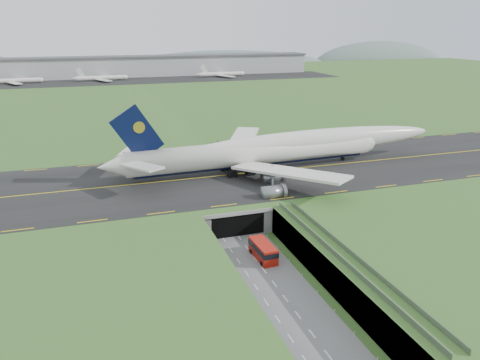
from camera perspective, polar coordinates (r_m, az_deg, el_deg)
name	(u,v)px	position (r m, az deg, el deg)	size (l,w,h in m)	color
ground	(250,253)	(96.54, 1.26, -8.87)	(900.00, 900.00, 0.00)	#396227
airfield_deck	(250,240)	(95.20, 1.27, -7.27)	(800.00, 800.00, 6.00)	gray
trench_road	(263,270)	(90.30, 2.86, -10.88)	(12.00, 75.00, 0.20)	slate
taxiway	(209,177)	(123.48, -3.80, 0.35)	(800.00, 44.00, 0.18)	black
tunnel_portal	(227,209)	(109.63, -1.63, -3.52)	(17.00, 22.30, 6.00)	gray
guideway	(348,265)	(83.09, 13.07, -10.03)	(3.00, 53.00, 7.05)	#A8A8A3
jumbo_jet	(279,149)	(130.03, 4.78, 3.80)	(99.35, 63.02, 20.86)	silver
shuttle_tram	(263,251)	(93.48, 2.83, -8.60)	(3.47, 8.32, 3.32)	#AA160B
cargo_terminal	(122,66)	(382.58, -14.19, 13.29)	(320.00, 67.00, 15.60)	#B2B2B2
distant_hills	(174,72)	(521.54, -8.00, 12.88)	(700.00, 91.00, 60.00)	slate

